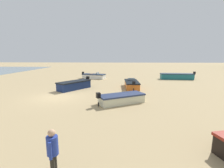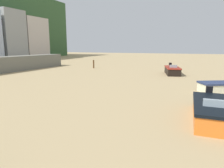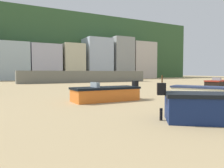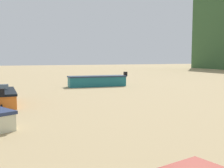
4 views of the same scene
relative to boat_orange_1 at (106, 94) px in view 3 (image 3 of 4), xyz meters
name	(u,v)px [view 3 (image 3 of 4)]	position (x,y,z in m)	size (l,w,h in m)	color
headland_hill	(37,50)	(4.61, 58.71, 8.24)	(90.00, 32.00, 17.30)	#365A32
harbor_pier	(86,77)	(7.24, 22.71, 0.54)	(21.50, 2.40, 1.90)	slate
townhouse_left	(14,61)	(-2.95, 39.32, 3.61)	(6.29, 5.21, 8.04)	#ABBEC6
townhouse_centre_left	(46,62)	(3.67, 39.36, 3.57)	(6.53, 5.29, 7.97)	#B8B6C6
townhouse_centre	(72,62)	(10.02, 39.92, 3.81)	(4.89, 6.40, 8.44)	beige
townhouse_centre_right	(96,59)	(16.61, 40.20, 4.72)	(6.50, 6.97, 10.26)	#ADBACD
townhouse_right	(120,58)	(23.40, 39.88, 5.06)	(5.59, 6.33, 10.94)	#959895
townhouse_far_right	(140,61)	(30.04, 40.16, 4.64)	(7.07, 6.88, 10.10)	beige
boat_orange_1	(106,94)	(0.00, 0.00, 0.00)	(4.16, 1.64, 1.12)	orange
boat_black_2	(219,84)	(14.36, 3.27, 0.02)	(4.18, 2.31, 1.17)	black
boat_cream_5	(201,92)	(6.32, -1.31, -0.04)	(2.97, 3.94, 1.05)	beige
mooring_post_near_water	(162,79)	(16.62, 14.65, 0.19)	(0.20, 0.20, 1.20)	#4D311A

